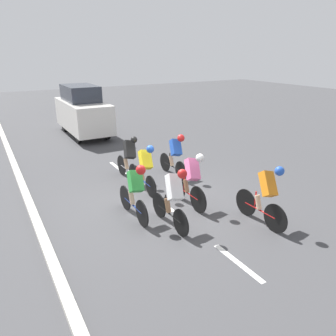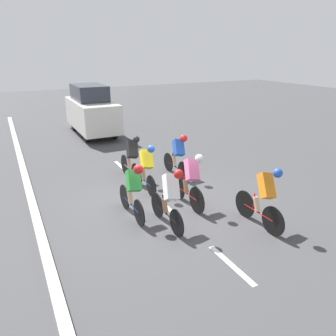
# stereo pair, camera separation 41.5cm
# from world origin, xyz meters

# --- Properties ---
(ground_plane) EXTENTS (60.00, 60.00, 0.00)m
(ground_plane) POSITION_xyz_m (0.00, 0.00, 0.00)
(ground_plane) COLOR #424244
(lane_stripe_near) EXTENTS (0.12, 1.40, 0.01)m
(lane_stripe_near) POSITION_xyz_m (0.00, 3.17, 0.00)
(lane_stripe_near) COLOR white
(lane_stripe_near) RESTS_ON ground
(lane_stripe_mid) EXTENTS (0.12, 1.40, 0.01)m
(lane_stripe_mid) POSITION_xyz_m (0.00, -0.03, 0.00)
(lane_stripe_mid) COLOR white
(lane_stripe_mid) RESTS_ON ground
(lane_stripe_far) EXTENTS (0.12, 1.40, 0.01)m
(lane_stripe_far) POSITION_xyz_m (0.00, -3.23, 0.00)
(lane_stripe_far) COLOR white
(lane_stripe_far) RESTS_ON ground
(curb) EXTENTS (0.20, 29.04, 0.14)m
(curb) POSITION_xyz_m (3.20, -0.03, 0.07)
(curb) COLOR beige
(curb) RESTS_ON ground
(cyclist_white) EXTENTS (0.45, 1.66, 1.51)m
(cyclist_white) POSITION_xyz_m (0.40, 1.31, 0.80)
(cyclist_white) COLOR black
(cyclist_white) RESTS_ON ground
(cyclist_pink) EXTENTS (0.45, 1.69, 1.52)m
(cyclist_pink) POSITION_xyz_m (-0.58, 0.58, 0.79)
(cyclist_pink) COLOR black
(cyclist_pink) RESTS_ON ground
(cyclist_black) EXTENTS (0.44, 1.67, 1.49)m
(cyclist_black) POSITION_xyz_m (0.09, -1.95, 0.77)
(cyclist_black) COLOR black
(cyclist_black) RESTS_ON ground
(cyclist_blue) EXTENTS (0.43, 1.68, 1.47)m
(cyclist_blue) POSITION_xyz_m (-1.35, -1.51, 0.79)
(cyclist_blue) COLOR black
(cyclist_blue) RESTS_ON ground
(cyclist_green) EXTENTS (0.41, 1.67, 1.47)m
(cyclist_green) POSITION_xyz_m (0.99, 0.50, 0.78)
(cyclist_green) COLOR black
(cyclist_green) RESTS_ON ground
(cyclist_yellow) EXTENTS (0.41, 1.65, 1.48)m
(cyclist_yellow) POSITION_xyz_m (0.06, -0.85, 0.78)
(cyclist_yellow) COLOR black
(cyclist_yellow) RESTS_ON ground
(cyclist_orange) EXTENTS (0.46, 1.67, 1.53)m
(cyclist_orange) POSITION_xyz_m (-1.55, 2.27, 0.80)
(cyclist_orange) COLOR black
(cyclist_orange) RESTS_ON ground
(support_car) EXTENTS (1.70, 4.28, 2.39)m
(support_car) POSITION_xyz_m (-0.37, -8.59, 1.18)
(support_car) COLOR black
(support_car) RESTS_ON ground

